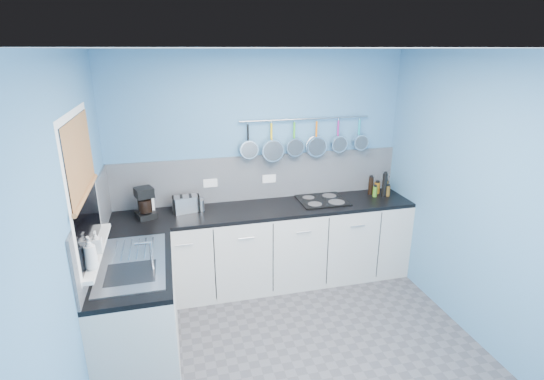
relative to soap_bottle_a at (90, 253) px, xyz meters
name	(u,v)px	position (x,y,z in m)	size (l,w,h in m)	color
floor	(299,354)	(1.53, 0.01, -1.18)	(3.20, 3.00, 0.02)	#47474C
ceiling	(307,47)	(1.53, 0.01, 1.34)	(3.20, 3.00, 0.02)	white
wall_back	(260,168)	(1.53, 1.52, 0.08)	(3.20, 0.02, 2.50)	teal
wall_front	(411,353)	(1.53, -1.50, 0.08)	(3.20, 0.02, 2.50)	teal
wall_left	(76,243)	(-0.08, 0.01, 0.08)	(0.02, 3.00, 2.50)	teal
wall_right	(481,202)	(3.14, 0.01, 0.08)	(0.02, 3.00, 2.50)	teal
backsplash_back	(260,177)	(1.53, 1.50, -0.02)	(3.20, 0.02, 0.50)	#92959C
backsplash_left	(95,222)	(-0.06, 0.61, -0.02)	(0.02, 1.80, 0.50)	#92959C
cabinet_run_back	(266,247)	(1.53, 1.21, -0.74)	(3.20, 0.60, 0.86)	beige
worktop_back	(266,209)	(1.53, 1.21, -0.29)	(3.20, 0.60, 0.04)	black
cabinet_run_left	(139,313)	(0.23, 0.31, -0.74)	(0.60, 1.20, 0.86)	beige
worktop_left	(133,265)	(0.23, 0.31, -0.29)	(0.60, 1.20, 0.04)	black
window_frame	(83,187)	(-0.05, 0.31, 0.38)	(0.01, 1.00, 1.10)	white
window_glass	(84,187)	(-0.04, 0.31, 0.38)	(0.01, 0.90, 1.00)	black
bamboo_blind	(80,157)	(-0.03, 0.31, 0.61)	(0.01, 0.90, 0.55)	olive
window_sill	(96,251)	(-0.02, 0.31, -0.13)	(0.10, 0.98, 0.03)	white
sink_unit	(132,262)	(0.23, 0.31, -0.27)	(0.50, 0.95, 0.01)	silver
mixer_tap	(151,256)	(0.39, 0.13, -0.14)	(0.12, 0.08, 0.26)	silver
socket_left	(210,183)	(0.98, 1.49, -0.04)	(0.15, 0.01, 0.09)	white
socket_right	(269,179)	(1.63, 1.49, -0.04)	(0.15, 0.01, 0.09)	white
pot_rail	(306,119)	(2.03, 1.46, 0.61)	(0.02, 0.02, 1.45)	silver
soap_bottle_a	(90,253)	(0.00, 0.00, 0.00)	(0.09, 0.09, 0.24)	white
soap_bottle_b	(96,242)	(0.00, 0.25, -0.03)	(0.08, 0.08, 0.17)	white
paper_towel	(149,203)	(0.34, 1.31, -0.14)	(0.11, 0.11, 0.25)	white
coffee_maker	(145,203)	(0.30, 1.24, -0.12)	(0.17, 0.19, 0.31)	black
toaster	(186,204)	(0.71, 1.30, -0.19)	(0.26, 0.15, 0.17)	silver
canister	(201,205)	(0.85, 1.29, -0.21)	(0.08, 0.08, 0.12)	silver
hob	(322,200)	(2.18, 1.26, -0.26)	(0.52, 0.46, 0.01)	black
pan_0	(248,140)	(1.40, 1.45, 0.42)	(0.20, 0.09, 0.39)	silver
pan_1	(272,141)	(1.65, 1.45, 0.40)	(0.24, 0.11, 0.43)	silver
pan_2	(294,138)	(1.90, 1.45, 0.41)	(0.20, 0.09, 0.39)	silver
pan_3	(316,138)	(2.16, 1.45, 0.40)	(0.23, 0.06, 0.42)	silver
pan_4	(338,135)	(2.41, 1.45, 0.42)	(0.19, 0.09, 0.38)	silver
pan_5	(359,133)	(2.67, 1.45, 0.43)	(0.17, 0.10, 0.36)	silver
condiment_0	(386,187)	(3.00, 1.34, -0.20)	(0.05, 0.05, 0.14)	brown
condiment_1	(377,188)	(2.89, 1.34, -0.20)	(0.07, 0.07, 0.13)	#8C5914
condiment_2	(371,186)	(2.80, 1.33, -0.17)	(0.06, 0.06, 0.20)	black
condiment_3	(388,191)	(2.96, 1.23, -0.21)	(0.05, 0.05, 0.12)	brown
condiment_4	(384,185)	(2.91, 1.22, -0.13)	(0.05, 0.05, 0.27)	black
condiment_5	(375,192)	(2.81, 1.24, -0.21)	(0.05, 0.05, 0.12)	#3F721E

